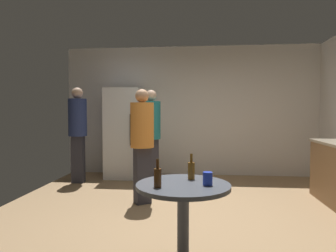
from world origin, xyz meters
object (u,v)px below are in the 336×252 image
object	(u,v)px
person_in_teal_shirt	(151,130)
beer_bottle_brown	(158,177)
foreground_table	(183,196)
refrigerator	(124,133)
plastic_cup_blue	(208,179)
person_in_navy_shirt	(78,127)
beer_bottle_amber	(191,170)
person_in_orange_shirt	(142,137)

from	to	relation	value
person_in_teal_shirt	beer_bottle_brown	bearing A→B (deg)	-29.51
foreground_table	beer_bottle_brown	size ratio (longest dim) A/B	3.48
refrigerator	person_in_teal_shirt	bearing A→B (deg)	-45.91
beer_bottle_brown	plastic_cup_blue	size ratio (longest dim) A/B	2.09
plastic_cup_blue	person_in_teal_shirt	size ratio (longest dim) A/B	0.06
person_in_navy_shirt	plastic_cup_blue	bearing A→B (deg)	34.19
refrigerator	foreground_table	distance (m)	3.77
beer_bottle_amber	beer_bottle_brown	xyz separation A→B (m)	(-0.26, -0.31, 0.00)
beer_bottle_brown	foreground_table	bearing A→B (deg)	32.78
foreground_table	plastic_cup_blue	distance (m)	0.26
foreground_table	person_in_navy_shirt	world-z (taller)	person_in_navy_shirt
foreground_table	plastic_cup_blue	bearing A→B (deg)	-7.37
person_in_navy_shirt	person_in_orange_shirt	size ratio (longest dim) A/B	1.07
refrigerator	beer_bottle_amber	distance (m)	3.62
beer_bottle_amber	person_in_teal_shirt	bearing A→B (deg)	106.60
beer_bottle_amber	person_in_navy_shirt	bearing A→B (deg)	128.43
plastic_cup_blue	beer_bottle_brown	bearing A→B (deg)	-165.78
beer_bottle_brown	person_in_orange_shirt	size ratio (longest dim) A/B	0.14
beer_bottle_amber	person_in_navy_shirt	distance (m)	3.54
beer_bottle_amber	beer_bottle_brown	world-z (taller)	same
refrigerator	person_in_navy_shirt	distance (m)	0.94
foreground_table	beer_bottle_amber	size ratio (longest dim) A/B	3.48
foreground_table	beer_bottle_brown	bearing A→B (deg)	-147.22
foreground_table	person_in_teal_shirt	xyz separation A→B (m)	(-0.72, 2.82, 0.38)
person_in_orange_shirt	person_in_teal_shirt	bearing A→B (deg)	148.37
plastic_cup_blue	person_in_teal_shirt	bearing A→B (deg)	108.02
person_in_teal_shirt	person_in_orange_shirt	size ratio (longest dim) A/B	1.04
person_in_navy_shirt	person_in_orange_shirt	bearing A→B (deg)	47.44
person_in_navy_shirt	beer_bottle_brown	bearing A→B (deg)	28.20
refrigerator	person_in_orange_shirt	size ratio (longest dim) A/B	1.08
beer_bottle_brown	person_in_navy_shirt	world-z (taller)	person_in_navy_shirt
refrigerator	beer_bottle_brown	xyz separation A→B (m)	(1.18, -3.63, -0.08)
person_in_teal_shirt	person_in_orange_shirt	world-z (taller)	person_in_teal_shirt
foreground_table	beer_bottle_amber	xyz separation A→B (m)	(0.06, 0.19, 0.19)
beer_bottle_brown	plastic_cup_blue	world-z (taller)	beer_bottle_brown
person_in_teal_shirt	person_in_orange_shirt	xyz separation A→B (m)	(0.03, -1.02, -0.04)
plastic_cup_blue	person_in_orange_shirt	xyz separation A→B (m)	(-0.89, 1.83, 0.18)
refrigerator	person_in_orange_shirt	bearing A→B (deg)	-67.92
refrigerator	person_in_orange_shirt	xyz separation A→B (m)	(0.69, -1.70, 0.07)
beer_bottle_brown	person_in_navy_shirt	xyz separation A→B (m)	(-1.93, 3.08, 0.23)
foreground_table	person_in_navy_shirt	size ratio (longest dim) A/B	0.45
plastic_cup_blue	person_in_orange_shirt	bearing A→B (deg)	116.08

